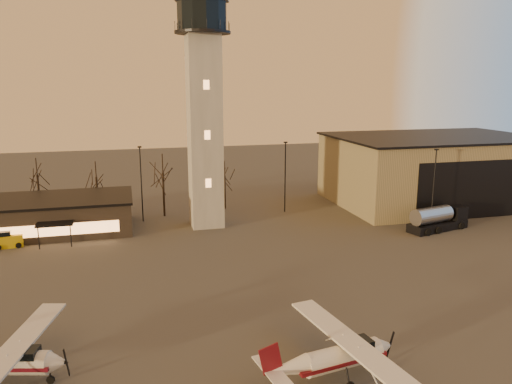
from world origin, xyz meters
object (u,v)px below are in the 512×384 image
terminal (27,217)px  cessna_rear (9,366)px  control_tower (204,98)px  service_cart (8,241)px  hangar (433,169)px  fuel_truck (438,221)px  cessna_front (344,360)px

terminal → cessna_rear: (4.56, -33.70, -0.96)m
control_tower → service_cart: control_tower is taller
control_tower → hangar: control_tower is taller
fuel_truck → cessna_rear: bearing=-167.8°
cessna_front → cessna_rear: bearing=158.0°
service_cart → cessna_rear: bearing=-86.8°
terminal → cessna_rear: terminal is taller
terminal → fuel_truck: bearing=-13.0°
control_tower → cessna_rear: control_tower is taller
cessna_front → cessna_rear: size_ratio=1.00×
hangar → service_cart: size_ratio=9.43×
cessna_front → fuel_truck: 36.56m
hangar → control_tower: bearing=-173.7°
cessna_rear → service_cart: bearing=116.0°
terminal → cessna_front: terminal is taller
terminal → cessna_front: 45.69m
control_tower → hangar: 37.90m
control_tower → hangar: size_ratio=1.07×
cessna_rear → service_cart: cessna_rear is taller
hangar → cessna_front: size_ratio=2.41×
control_tower → cessna_front: bearing=-85.4°
terminal → cessna_front: size_ratio=2.00×
cessna_front → fuel_truck: (24.94, 26.74, 0.04)m
hangar → terminal: (-57.99, -2.00, -3.00)m
cessna_front → service_cart: (-26.18, 33.24, -0.46)m
fuel_truck → service_cart: size_ratio=2.69×
hangar → cessna_rear: size_ratio=2.42×
control_tower → fuel_truck: (27.88, -9.56, -15.09)m
cessna_front → cessna_rear: 20.89m
control_tower → terminal: bearing=174.9°
terminal → cessna_rear: 34.02m
control_tower → cessna_rear: size_ratio=2.57×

